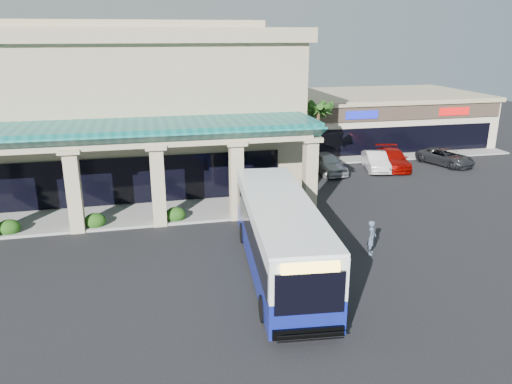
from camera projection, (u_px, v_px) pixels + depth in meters
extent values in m
plane|color=black|center=(227.00, 257.00, 24.60)|extent=(110.00, 110.00, 0.00)
imported|color=#47576D|center=(372.00, 238.00, 24.77)|extent=(0.67, 0.76, 1.74)
imported|color=#A7A7AB|center=(327.00, 163.00, 39.26)|extent=(2.28, 4.86, 1.61)
imported|color=white|center=(376.00, 161.00, 40.08)|extent=(2.61, 4.77, 1.49)
imported|color=#940703|center=(393.00, 159.00, 40.74)|extent=(3.30, 5.58, 1.52)
imported|color=#26272B|center=(446.00, 157.00, 41.68)|extent=(3.83, 5.38, 1.36)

